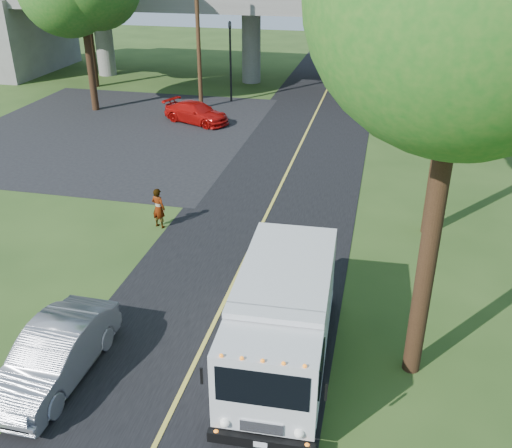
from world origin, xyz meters
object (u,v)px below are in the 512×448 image
(tree_right_near, at_px, (480,7))
(red_sedan, at_px, (196,113))
(traffic_signal, at_px, (230,53))
(utility_pole, at_px, (198,35))
(silver_sedan, at_px, (55,355))
(pedestrian, at_px, (158,208))
(step_van, at_px, (282,318))

(tree_right_near, xyz_separation_m, red_sedan, (-12.44, 19.89, -8.19))
(tree_right_near, bearing_deg, red_sedan, 122.02)
(traffic_signal, bearing_deg, utility_pole, -126.87)
(traffic_signal, bearing_deg, silver_sedan, -84.14)
(traffic_signal, xyz_separation_m, pedestrian, (2.20, -18.82, -2.41))
(tree_right_near, bearing_deg, utility_pole, 119.69)
(traffic_signal, xyz_separation_m, silver_sedan, (2.80, -27.30, -2.49))
(utility_pole, distance_m, tree_right_near, 26.99)
(utility_pole, distance_m, step_van, 25.64)
(utility_pole, height_order, pedestrian, utility_pole)
(red_sedan, bearing_deg, tree_right_near, -126.26)
(pedestrian, bearing_deg, tree_right_near, 164.26)
(utility_pole, relative_size, tree_right_near, 0.77)
(traffic_signal, relative_size, utility_pole, 0.58)
(silver_sedan, distance_m, pedestrian, 8.50)
(traffic_signal, height_order, step_van, traffic_signal)
(silver_sedan, bearing_deg, red_sedan, 99.93)
(utility_pole, distance_m, pedestrian, 17.64)
(step_van, xyz_separation_m, silver_sedan, (-5.40, -1.78, -0.71))
(red_sedan, height_order, pedestrian, pedestrian)
(step_van, height_order, red_sedan, step_van)
(traffic_signal, height_order, tree_right_near, tree_right_near)
(step_van, bearing_deg, tree_right_near, 3.66)
(red_sedan, relative_size, silver_sedan, 0.98)
(step_van, xyz_separation_m, pedestrian, (-6.00, 6.70, -0.63))
(traffic_signal, relative_size, tree_right_near, 0.44)
(traffic_signal, distance_m, pedestrian, 19.10)
(utility_pole, bearing_deg, traffic_signal, 53.13)
(tree_right_near, distance_m, step_van, 8.18)
(silver_sedan, bearing_deg, tree_right_near, 14.33)
(traffic_signal, relative_size, step_van, 0.82)
(utility_pole, height_order, silver_sedan, utility_pole)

